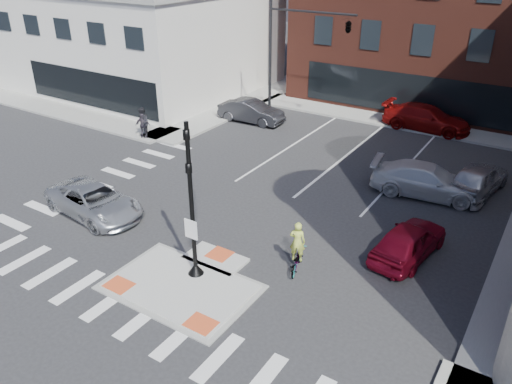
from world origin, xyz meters
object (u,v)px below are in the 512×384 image
Objects in this scene: silver_suv at (94,201)px; bg_car_silver at (478,178)px; pedestrian_a at (142,122)px; red_sedan at (409,241)px; cyclist at (297,254)px; pedestrian_b at (143,125)px; bg_car_red at (426,118)px; bg_car_dark at (251,111)px; white_pickup at (427,180)px.

silver_suv is 18.64m from bg_car_silver.
red_sedan is at bearing 25.57° from pedestrian_a.
cyclist reaches higher than pedestrian_b.
red_sedan is at bearing 91.55° from bg_car_silver.
silver_suv is at bearing 26.42° from red_sedan.
red_sedan is 4.59m from cyclist.
silver_suv is at bearing -9.23° from cyclist.
cyclist reaches higher than red_sedan.
silver_suv is at bearing 49.97° from bg_car_silver.
bg_car_red is 2.97× the size of pedestrian_a.
cyclist is (11.09, -13.74, -0.06)m from bg_car_dark.
bg_car_dark is 17.66m from cyclist.
bg_car_silver is at bearing -90.59° from red_sedan.
cyclist reaches higher than bg_car_silver.
silver_suv is 9.95m from cyclist.
white_pickup is 2.66m from bg_car_silver.
silver_suv is 2.67× the size of pedestrian_a.
silver_suv is 22.05m from bg_car_red.
bg_car_dark is 7.63m from pedestrian_a.
bg_car_red is 18.71m from cyclist.
pedestrian_b is (-18.29, 4.00, 0.21)m from red_sedan.
cyclist is (-2.36, -9.06, -0.09)m from white_pickup.
red_sedan is 0.75× the size of bg_car_red.
white_pickup is 9.36m from cyclist.
white_pickup is (-0.94, 5.86, 0.06)m from red_sedan.
bg_car_red reaches higher than red_sedan.
red_sedan is at bearing -129.05° from bg_car_dark.
cyclist reaches higher than silver_suv.
pedestrian_a is 1.22× the size of pedestrian_b.
pedestrian_a reaches higher than bg_car_red.
bg_car_silver is 19.74m from pedestrian_a.
red_sedan is 17.83m from bg_car_dark.
bg_car_dark is 15.79m from bg_car_silver.
bg_car_dark is 2.43× the size of pedestrian_a.
silver_suv is 1.12× the size of bg_car_silver.
pedestrian_a reaches higher than bg_car_dark.
bg_car_silver is 19.74m from pedestrian_b.
silver_suv is at bearing -178.16° from bg_car_dark.
bg_car_red is 2.72× the size of cyclist.
pedestrian_a reaches higher than bg_car_silver.
bg_car_silver is (14.28, 11.98, 0.07)m from silver_suv.
red_sedan is at bearing -65.25° from silver_suv.
pedestrian_a is at bearing 20.35° from bg_car_silver.
bg_car_red is (9.45, 19.93, 0.11)m from silver_suv.
bg_car_dark is at bearing -67.41° from cyclist.
bg_car_silver is at bearing -59.05° from white_pickup.
bg_car_dark is at bearing 29.87° from pedestrian_b.
pedestrian_b is at bearing 87.62° from white_pickup.
bg_car_dark is (-14.38, 10.54, 0.04)m from red_sedan.
red_sedan is 0.94× the size of bg_car_silver.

